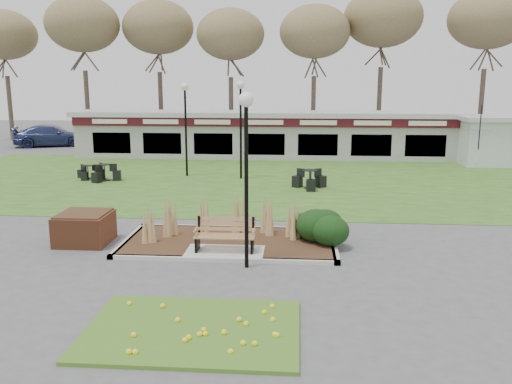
# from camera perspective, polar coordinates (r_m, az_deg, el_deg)

# --- Properties ---
(ground) EXTENTS (100.00, 100.00, 0.00)m
(ground) POSITION_cam_1_polar(r_m,az_deg,el_deg) (15.30, -3.36, -6.84)
(ground) COLOR #515154
(ground) RESTS_ON ground
(lawn) EXTENTS (34.00, 16.00, 0.02)m
(lawn) POSITION_cam_1_polar(r_m,az_deg,el_deg) (26.88, 0.10, 1.33)
(lawn) COLOR #335B1C
(lawn) RESTS_ON ground
(flower_bed) EXTENTS (4.20, 3.00, 0.16)m
(flower_bed) POSITION_cam_1_polar(r_m,az_deg,el_deg) (11.06, -6.69, -14.06)
(flower_bed) COLOR #387320
(flower_bed) RESTS_ON ground
(planting_bed) EXTENTS (6.75, 3.40, 1.27)m
(planting_bed) POSITION_cam_1_polar(r_m,az_deg,el_deg) (16.36, 1.70, -4.24)
(planting_bed) COLOR #382216
(planting_bed) RESTS_ON ground
(park_bench) EXTENTS (1.70, 0.66, 0.93)m
(park_bench) POSITION_cam_1_polar(r_m,az_deg,el_deg) (15.36, -3.26, -4.47)
(park_bench) COLOR #9E6947
(park_bench) RESTS_ON ground
(brick_planter) EXTENTS (1.50, 1.50, 0.95)m
(brick_planter) POSITION_cam_1_polar(r_m,az_deg,el_deg) (17.22, -17.61, -3.61)
(brick_planter) COLOR brown
(brick_planter) RESTS_ON ground
(food_pavilion) EXTENTS (24.60, 3.40, 2.90)m
(food_pavilion) POSITION_cam_1_polar(r_m,az_deg,el_deg) (34.55, 1.12, 6.10)
(food_pavilion) COLOR #97979A
(food_pavilion) RESTS_ON ground
(service_hut) EXTENTS (4.40, 3.40, 2.83)m
(service_hut) POSITION_cam_1_polar(r_m,az_deg,el_deg) (34.51, 23.99, 5.05)
(service_hut) COLOR silver
(service_hut) RESTS_ON ground
(tree_backdrop) EXTENTS (47.24, 5.24, 10.36)m
(tree_backdrop) POSITION_cam_1_polar(r_m,az_deg,el_deg) (42.55, 1.82, 16.44)
(tree_backdrop) COLOR #47382B
(tree_backdrop) RESTS_ON ground
(lamp_post_near_right) EXTENTS (0.38, 0.38, 4.57)m
(lamp_post_near_right) POSITION_cam_1_polar(r_m,az_deg,el_deg) (13.71, -1.04, 5.30)
(lamp_post_near_right) COLOR black
(lamp_post_near_right) RESTS_ON ground
(lamp_post_mid_right) EXTENTS (0.40, 0.40, 4.83)m
(lamp_post_mid_right) POSITION_cam_1_polar(r_m,az_deg,el_deg) (26.74, -1.63, 8.84)
(lamp_post_mid_right) COLOR black
(lamp_post_mid_right) RESTS_ON ground
(lamp_post_far_left) EXTENTS (0.39, 0.39, 4.72)m
(lamp_post_far_left) POSITION_cam_1_polar(r_m,az_deg,el_deg) (27.70, -7.45, 8.69)
(lamp_post_far_left) COLOR black
(lamp_post_far_left) RESTS_ON ground
(bistro_set_a) EXTENTS (1.25, 1.11, 0.67)m
(bistro_set_a) POSITION_cam_1_polar(r_m,az_deg,el_deg) (28.32, -17.25, 1.81)
(bistro_set_a) COLOR black
(bistro_set_a) RESTS_ON ground
(bistro_set_b) EXTENTS (1.43, 1.49, 0.80)m
(bistro_set_b) POSITION_cam_1_polar(r_m,az_deg,el_deg) (27.51, -15.64, 1.72)
(bistro_set_b) COLOR black
(bistro_set_b) RESTS_ON ground
(bistro_set_d) EXTENTS (1.61, 1.44, 0.85)m
(bistro_set_d) POSITION_cam_1_polar(r_m,az_deg,el_deg) (24.71, 5.66, 1.04)
(bistro_set_d) COLOR black
(bistro_set_d) RESTS_ON ground
(patio_umbrella) EXTENTS (2.51, 2.54, 2.58)m
(patio_umbrella) POSITION_cam_1_polar(r_m,az_deg,el_deg) (28.94, 22.37, 4.45)
(patio_umbrella) COLOR black
(patio_umbrella) RESTS_ON ground
(car_silver) EXTENTS (4.74, 2.21, 1.57)m
(car_silver) POSITION_cam_1_polar(r_m,az_deg,el_deg) (45.33, -20.76, 5.82)
(car_silver) COLOR #A1A1A6
(car_silver) RESTS_ON ground
(car_black) EXTENTS (3.95, 1.86, 1.25)m
(car_black) POSITION_cam_1_polar(r_m,az_deg,el_deg) (42.97, -10.24, 5.89)
(car_black) COLOR black
(car_black) RESTS_ON ground
(car_blue) EXTENTS (5.65, 3.91, 1.52)m
(car_blue) POSITION_cam_1_polar(r_m,az_deg,el_deg) (43.21, -20.82, 5.52)
(car_blue) COLOR navy
(car_blue) RESTS_ON ground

